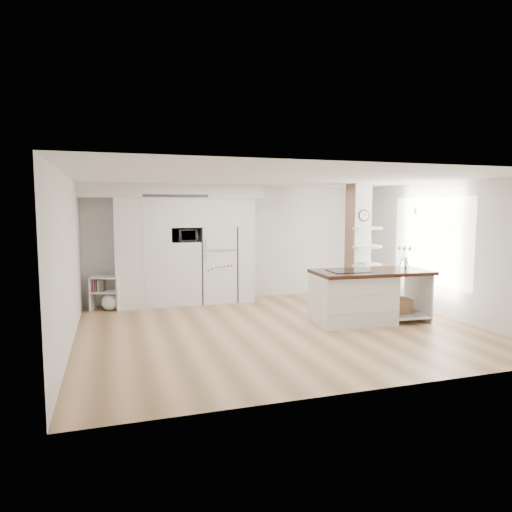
{
  "coord_description": "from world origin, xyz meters",
  "views": [
    {
      "loc": [
        -2.84,
        -7.61,
        2.18
      ],
      "look_at": [
        -0.14,
        0.9,
        1.24
      ],
      "focal_mm": 32.0,
      "sensor_mm": 36.0,
      "label": 1
    }
  ],
  "objects": [
    {
      "name": "floor",
      "position": [
        0.0,
        0.0,
        0.0
      ],
      "size": [
        7.0,
        6.0,
        0.01
      ],
      "primitive_type": "cube",
      "color": "tan",
      "rests_on": "ground"
    },
    {
      "name": "room",
      "position": [
        0.0,
        0.0,
        1.86
      ],
      "size": [
        7.04,
        6.04,
        2.72
      ],
      "color": "white",
      "rests_on": "ground"
    },
    {
      "name": "cabinet_wall",
      "position": [
        -1.45,
        2.67,
        1.51
      ],
      "size": [
        4.0,
        0.71,
        2.7
      ],
      "color": "white",
      "rests_on": "floor"
    },
    {
      "name": "refrigerator",
      "position": [
        -0.53,
        2.68,
        0.88
      ],
      "size": [
        0.78,
        0.69,
        1.75
      ],
      "color": "white",
      "rests_on": "floor"
    },
    {
      "name": "column",
      "position": [
        2.38,
        1.13,
        1.35
      ],
      "size": [
        0.69,
        0.9,
        2.7
      ],
      "color": "silver",
      "rests_on": "floor"
    },
    {
      "name": "window",
      "position": [
        3.48,
        0.3,
        1.5
      ],
      "size": [
        0.0,
        2.4,
        2.4
      ],
      "primitive_type": "plane",
      "rotation": [
        1.57,
        0.0,
        -1.57
      ],
      "color": "white",
      "rests_on": "room"
    },
    {
      "name": "pendant_light",
      "position": [
        1.7,
        0.15,
        2.12
      ],
      "size": [
        0.12,
        0.12,
        0.1
      ],
      "primitive_type": "cylinder",
      "color": "white",
      "rests_on": "room"
    },
    {
      "name": "kitchen_island",
      "position": [
        1.6,
        -0.05,
        0.52
      ],
      "size": [
        2.26,
        1.16,
        1.57
      ],
      "rotation": [
        0.0,
        0.0,
        -0.05
      ],
      "color": "white",
      "rests_on": "floor"
    },
    {
      "name": "bookshelf",
      "position": [
        -2.97,
        2.49,
        0.32
      ],
      "size": [
        0.69,
        0.52,
        0.73
      ],
      "rotation": [
        0.0,
        0.0,
        -0.3
      ],
      "color": "white",
      "rests_on": "floor"
    },
    {
      "name": "floor_plant_a",
      "position": [
        2.38,
        0.31,
        0.25
      ],
      "size": [
        0.34,
        0.31,
        0.5
      ],
      "primitive_type": "imported",
      "rotation": [
        0.0,
        0.0,
        0.37
      ],
      "color": "#386227",
      "rests_on": "floor"
    },
    {
      "name": "floor_plant_b",
      "position": [
        2.83,
        0.77,
        0.22
      ],
      "size": [
        0.31,
        0.31,
        0.44
      ],
      "primitive_type": "imported",
      "rotation": [
        0.0,
        0.0,
        -0.31
      ],
      "color": "#386227",
      "rests_on": "floor"
    },
    {
      "name": "microwave",
      "position": [
        -1.27,
        2.62,
        1.57
      ],
      "size": [
        0.54,
        0.37,
        0.3
      ],
      "primitive_type": "imported",
      "color": "#2D2D2D",
      "rests_on": "cabinet_wall"
    },
    {
      "name": "shelf_plant",
      "position": [
        2.63,
        1.3,
        1.52
      ],
      "size": [
        0.27,
        0.23,
        0.3
      ],
      "primitive_type": "imported",
      "color": "#386227",
      "rests_on": "column"
    },
    {
      "name": "decor_bowl",
      "position": [
        2.3,
        0.9,
        1.0
      ],
      "size": [
        0.22,
        0.22,
        0.05
      ],
      "primitive_type": "imported",
      "color": "white",
      "rests_on": "column"
    }
  ]
}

